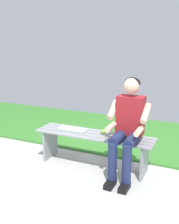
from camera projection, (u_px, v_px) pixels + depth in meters
name	position (u px, v px, depth m)	size (l,w,h in m)	color
grass_strip	(124.00, 134.00, 5.13)	(9.00, 2.12, 0.03)	#387A2D
bench_near	(94.00, 142.00, 3.79)	(1.67, 0.41, 0.47)	gray
person_seated	(127.00, 124.00, 3.41)	(0.50, 0.69, 1.28)	maroon
apple	(103.00, 132.00, 3.75)	(0.07, 0.07, 0.07)	#72B738
book_open	(73.00, 129.00, 3.92)	(0.41, 0.16, 0.02)	white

